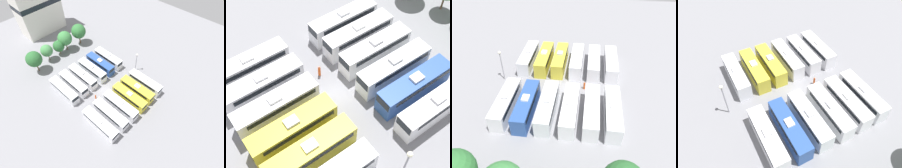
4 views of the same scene
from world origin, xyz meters
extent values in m
plane|color=gray|center=(0.00, 0.00, 0.00)|extent=(119.30, 119.30, 0.00)
cube|color=white|center=(-9.42, -7.58, 1.68)|extent=(2.55, 10.79, 3.37)
cube|color=black|center=(-9.42, -7.31, 2.65)|extent=(2.59, 9.17, 0.74)
cube|color=white|center=(-9.42, -7.58, 3.54)|extent=(1.20, 1.60, 0.35)
cube|color=white|center=(-5.65, -7.59, 1.68)|extent=(2.55, 10.79, 3.37)
cube|color=black|center=(-5.65, -7.32, 2.65)|extent=(2.59, 9.17, 0.74)
cube|color=silver|center=(-5.65, -7.59, 3.54)|extent=(1.20, 1.60, 0.35)
cube|color=silver|center=(-1.83, -7.74, 1.68)|extent=(2.55, 10.79, 3.37)
cube|color=black|center=(-1.83, -7.47, 2.65)|extent=(2.59, 9.17, 0.74)
cube|color=black|center=(-1.83, -13.12, 2.63)|extent=(2.24, 0.08, 1.18)
cube|color=silver|center=(-1.83, -7.74, 3.54)|extent=(1.20, 1.60, 0.35)
cube|color=gold|center=(2.00, -7.74, 1.68)|extent=(2.55, 10.79, 3.37)
cube|color=black|center=(2.00, -7.47, 2.65)|extent=(2.59, 9.17, 0.74)
cube|color=black|center=(2.00, -13.12, 2.63)|extent=(2.24, 0.08, 1.18)
cube|color=#B2B2B7|center=(2.00, -7.74, 3.54)|extent=(1.20, 1.60, 0.35)
cube|color=gold|center=(5.63, -7.64, 1.68)|extent=(2.55, 10.79, 3.37)
cube|color=black|center=(5.63, -7.37, 2.65)|extent=(2.59, 9.17, 0.74)
cube|color=white|center=(5.63, -7.64, 3.54)|extent=(1.20, 1.60, 0.35)
cube|color=silver|center=(-9.18, 7.74, 1.68)|extent=(2.55, 10.79, 3.37)
cube|color=black|center=(-9.18, 8.01, 2.65)|extent=(2.59, 9.17, 0.74)
cube|color=black|center=(-9.18, 2.36, 2.63)|extent=(2.24, 0.08, 1.18)
cube|color=silver|center=(-9.18, 7.74, 3.54)|extent=(1.20, 1.60, 0.35)
cube|color=silver|center=(-5.63, 7.79, 1.68)|extent=(2.55, 10.79, 3.37)
cube|color=black|center=(-5.63, 8.06, 2.65)|extent=(2.59, 9.17, 0.74)
cube|color=black|center=(-5.63, 2.41, 2.63)|extent=(2.24, 0.08, 1.18)
cube|color=white|center=(-5.63, 7.79, 3.54)|extent=(1.20, 1.60, 0.35)
cube|color=white|center=(-1.94, 7.87, 1.68)|extent=(2.55, 10.79, 3.37)
cube|color=black|center=(-1.94, 8.14, 2.65)|extent=(2.59, 9.17, 0.74)
cube|color=black|center=(-1.94, 2.48, 2.63)|extent=(2.24, 0.08, 1.18)
cube|color=#B2B2B7|center=(-1.94, 7.87, 3.54)|extent=(1.20, 1.60, 0.35)
cube|color=silver|center=(2.01, 7.75, 1.68)|extent=(2.55, 10.79, 3.37)
cube|color=black|center=(2.01, 8.01, 2.65)|extent=(2.59, 9.17, 0.74)
cube|color=black|center=(2.01, 2.36, 2.63)|extent=(2.24, 0.08, 1.18)
cube|color=#B2B2B7|center=(2.01, 7.75, 3.54)|extent=(1.20, 1.60, 0.35)
cube|color=#284C93|center=(5.72, 7.90, 1.68)|extent=(2.55, 10.79, 3.37)
cube|color=black|center=(5.72, 8.17, 2.65)|extent=(2.59, 9.17, 0.74)
cube|color=black|center=(5.72, 2.51, 2.63)|extent=(2.24, 0.08, 1.18)
cube|color=white|center=(5.72, 7.90, 3.54)|extent=(1.20, 1.60, 0.35)
cube|color=silver|center=(9.45, 7.79, 1.68)|extent=(2.55, 10.79, 3.37)
cube|color=black|center=(9.45, 8.06, 2.65)|extent=(2.59, 9.17, 0.74)
cube|color=black|center=(9.45, 2.40, 2.63)|extent=(2.24, 0.08, 1.18)
cube|color=#B2B2B7|center=(9.45, 7.79, 3.54)|extent=(1.20, 1.60, 0.35)
cylinder|color=#CC4C19|center=(-4.02, -0.09, 0.79)|extent=(0.36, 0.36, 1.59)
sphere|color=tan|center=(-4.02, -0.09, 1.71)|extent=(0.24, 0.24, 0.24)
cylinder|color=gray|center=(13.20, -1.21, 3.20)|extent=(0.20, 0.20, 6.41)
sphere|color=#EAE5C6|center=(13.20, -1.21, 6.59)|extent=(0.60, 0.60, 0.60)
cylinder|color=brown|center=(-3.84, 23.71, 1.40)|extent=(0.30, 0.30, 2.79)
camera|label=1|loc=(-21.90, -23.47, 42.95)|focal=28.00mm
camera|label=2|loc=(18.96, -13.64, 33.62)|focal=50.00mm
camera|label=3|loc=(-4.39, 34.47, 28.51)|focal=35.00mm
camera|label=4|loc=(14.39, 24.64, 31.78)|focal=35.00mm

